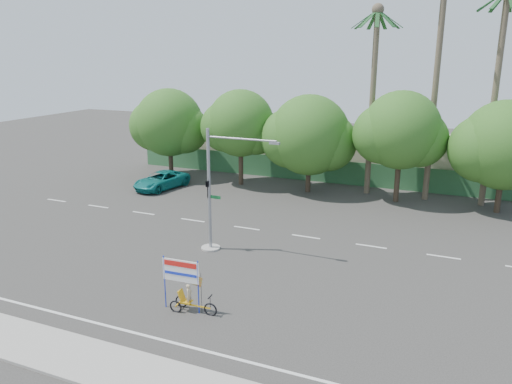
% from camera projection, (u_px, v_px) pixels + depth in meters
% --- Properties ---
extents(ground, '(120.00, 120.00, 0.00)m').
position_uv_depth(ground, '(217.00, 285.00, 24.39)').
color(ground, '#33302D').
rests_on(ground, ground).
extents(sidewalk_near, '(50.00, 2.40, 0.12)m').
position_uv_depth(sidewalk_near, '(121.00, 370.00, 17.73)').
color(sidewalk_near, gray).
rests_on(sidewalk_near, ground).
extents(fence, '(38.00, 0.08, 2.00)m').
position_uv_depth(fence, '(331.00, 172.00, 43.17)').
color(fence, '#336B3D').
rests_on(fence, ground).
extents(building_left, '(12.00, 8.00, 4.00)m').
position_uv_depth(building_left, '(247.00, 144.00, 50.66)').
color(building_left, beige).
rests_on(building_left, ground).
extents(building_right, '(14.00, 8.00, 3.60)m').
position_uv_depth(building_right, '(433.00, 160.00, 43.93)').
color(building_right, beige).
rests_on(building_right, ground).
extents(tree_far_left, '(7.14, 6.00, 7.96)m').
position_uv_depth(tree_far_left, '(169.00, 125.00, 44.35)').
color(tree_far_left, '#473828').
rests_on(tree_far_left, ground).
extents(tree_left, '(6.66, 5.60, 8.07)m').
position_uv_depth(tree_left, '(240.00, 126.00, 41.63)').
color(tree_left, '#473828').
rests_on(tree_left, ground).
extents(tree_center, '(7.62, 6.40, 7.85)m').
position_uv_depth(tree_center, '(309.00, 137.00, 39.53)').
color(tree_center, '#473828').
rests_on(tree_center, ground).
extents(tree_right, '(6.90, 5.80, 8.36)m').
position_uv_depth(tree_right, '(400.00, 133.00, 36.69)').
color(tree_right, '#473828').
rests_on(tree_right, ground).
extents(tree_far_right, '(7.38, 6.20, 7.94)m').
position_uv_depth(tree_far_right, '(504.00, 148.00, 34.21)').
color(tree_far_right, '#473828').
rests_on(tree_far_right, ground).
extents(palm_tall, '(3.73, 3.79, 17.45)m').
position_uv_depth(palm_tall, '(438.00, 60.00, 35.83)').
color(palm_tall, '#70604C').
rests_on(palm_tall, ground).
extents(palm_mid, '(3.73, 3.79, 15.45)m').
position_uv_depth(palm_mid, '(497.00, 76.00, 34.61)').
color(palm_mid, '#70604C').
rests_on(palm_mid, ground).
extents(palm_short, '(3.73, 3.79, 14.45)m').
position_uv_depth(palm_short, '(373.00, 81.00, 37.96)').
color(palm_short, '#70604C').
rests_on(palm_short, ground).
extents(traffic_signal, '(4.72, 1.10, 7.00)m').
position_uv_depth(traffic_signal, '(214.00, 201.00, 27.96)').
color(traffic_signal, gray).
rests_on(traffic_signal, ground).
extents(trike_billboard, '(2.54, 0.61, 2.50)m').
position_uv_depth(trike_billboard, '(186.00, 290.00, 21.65)').
color(trike_billboard, black).
rests_on(trike_billboard, ground).
extents(pickup_truck, '(3.31, 5.44, 1.41)m').
position_uv_depth(pickup_truck, '(161.00, 180.00, 41.45)').
color(pickup_truck, '#107673').
rests_on(pickup_truck, ground).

